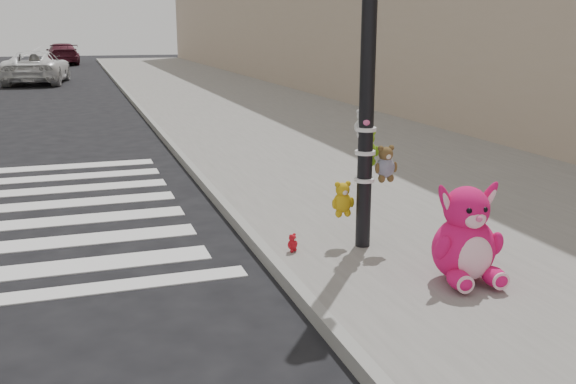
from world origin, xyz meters
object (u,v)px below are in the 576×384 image
object	(u,v)px
pink_bunny	(466,241)
car_white_near	(37,67)
signal_pole	(367,97)
red_teddy	(293,243)

from	to	relation	value
pink_bunny	car_white_near	bearing A→B (deg)	105.22
car_white_near	pink_bunny	bearing A→B (deg)	106.29
signal_pole	pink_bunny	xyz separation A→B (m)	(0.48, -1.25, -1.24)
signal_pole	pink_bunny	world-z (taller)	signal_pole
pink_bunny	car_white_near	xyz separation A→B (m)	(-4.98, 27.19, 0.20)
pink_bunny	red_teddy	bearing A→B (deg)	139.94
signal_pole	pink_bunny	distance (m)	1.82
red_teddy	car_white_near	world-z (taller)	car_white_near
signal_pole	red_teddy	size ratio (longest dim) A/B	19.81
pink_bunny	car_white_near	size ratio (longest dim) A/B	0.18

